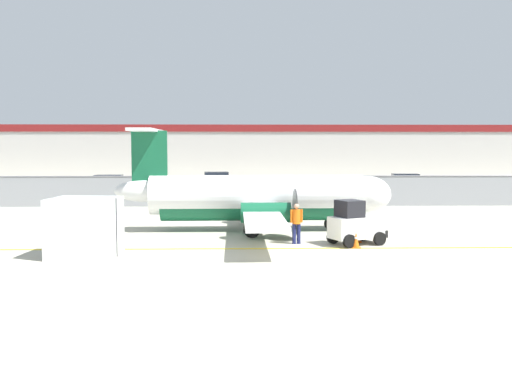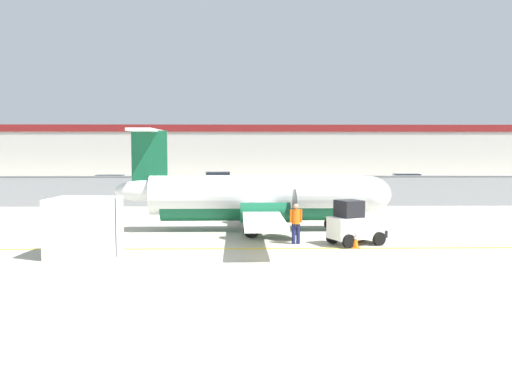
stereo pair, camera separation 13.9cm
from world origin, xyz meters
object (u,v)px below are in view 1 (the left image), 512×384
Objects in this scene: traffic_cone_near_left at (357,235)px; traffic_cone_far_left at (357,229)px; ground_crew_worker at (296,221)px; parked_car_2 at (319,187)px; commuter_airplane at (261,198)px; cargo_container at (85,227)px; traffic_cone_near_right at (356,240)px; parked_car_3 at (406,183)px; parked_car_0 at (110,184)px; baggage_tug at (355,224)px; parked_car_1 at (215,180)px.

traffic_cone_far_left is at bearing 78.24° from traffic_cone_near_left.
ground_crew_worker is 0.39× the size of parked_car_2.
traffic_cone_far_left is (4.37, -1.63, -1.29)m from commuter_airplane.
cargo_container is 4.01× the size of traffic_cone_near_left.
commuter_airplane is at bearing -171.50° from ground_crew_worker.
cargo_container reaches higher than traffic_cone_near_left.
ground_crew_worker is 2.66× the size of traffic_cone_near_right.
traffic_cone_far_left is at bearing -104.77° from parked_car_3.
cargo_container reaches higher than ground_crew_worker.
commuter_airplane reaches higher than traffic_cone_near_right.
cargo_container is (-8.14, -2.61, 0.15)m from ground_crew_worker.
parked_car_0 is (-15.67, 25.33, 0.58)m from traffic_cone_near_right.
parked_car_2 is at bearing 62.35° from baggage_tug.
traffic_cone_far_left is at bearing 115.51° from ground_crew_worker.
commuter_airplane is 25.03× the size of traffic_cone_near_right.
cargo_container is at bearing -164.64° from traffic_cone_near_left.
parked_car_0 is at bearing 123.75° from traffic_cone_near_left.
cargo_container is at bearing 168.46° from baggage_tug.
traffic_cone_near_left is (2.63, 0.35, -0.64)m from ground_crew_worker.
commuter_airplane is 4.84m from traffic_cone_far_left.
parked_car_0 is at bearing 126.60° from traffic_cone_far_left.
ground_crew_worker is at bearing 94.25° from parked_car_1.
cargo_container reaches higher than baggage_tug.
commuter_airplane reaches higher than parked_car_3.
cargo_container is 0.59× the size of parked_car_2.
baggage_tug is 0.60× the size of parked_car_0.
parked_car_1 and parked_car_2 have the same top height.
traffic_cone_far_left is at bearing 83.11° from parked_car_2.
parked_car_3 is (13.42, 21.66, -0.71)m from commuter_airplane.
parked_car_0 is at bearing -170.75° from parked_car_3.
traffic_cone_near_left is at bearing -104.10° from parked_car_3.
traffic_cone_far_left is at bearing 28.48° from cargo_container.
parked_car_0 is 0.99× the size of parked_car_2.
parked_car_1 is (-7.11, 30.42, 0.58)m from traffic_cone_near_right.
baggage_tug is at bearing -107.93° from traffic_cone_near_left.
traffic_cone_near_left is at bearing -101.76° from traffic_cone_far_left.
traffic_cone_far_left is 25.00m from parked_car_3.
ground_crew_worker reaches higher than traffic_cone_near_right.
commuter_airplane is at bearing 159.52° from traffic_cone_far_left.
traffic_cone_far_left is 0.15× the size of parked_car_0.
parked_car_3 is at bearing -0.89° from parked_car_0.
ground_crew_worker is 2.73m from traffic_cone_near_left.
parked_car_2 is at bearing 67.70° from cargo_container.
parked_car_2 is (0.68, 18.03, 0.58)m from traffic_cone_far_left.
commuter_airplane is 3.70× the size of parked_car_2.
parked_car_3 reaches higher than traffic_cone_far_left.
parked_car_3 is (9.44, 25.17, 0.58)m from traffic_cone_near_left.
cargo_container is at bearing -156.59° from traffic_cone_far_left.
commuter_airplane is 3.70× the size of parked_car_1.
ground_crew_worker reaches higher than traffic_cone_near_left.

